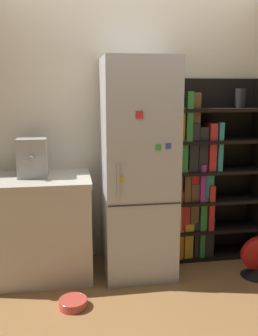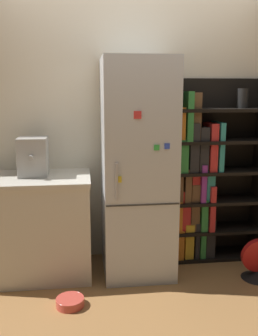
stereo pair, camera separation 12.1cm
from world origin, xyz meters
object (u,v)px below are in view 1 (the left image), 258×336
at_px(refrigerator, 137,169).
at_px(bookshelf, 203,178).
at_px(espresso_machine, 33,157).
at_px(pet_bowl, 73,303).
at_px(guitar, 258,258).

relative_size(refrigerator, bookshelf, 1.09).
relative_size(refrigerator, espresso_machine, 5.68).
xyz_separation_m(refrigerator, pet_bowl, (-0.60, -0.56, -0.91)).
bearing_deg(pet_bowl, bookshelf, 30.55).
relative_size(refrigerator, pet_bowl, 8.71).
relative_size(espresso_machine, guitar, 0.29).
bearing_deg(refrigerator, bookshelf, 15.87).
bearing_deg(guitar, refrigerator, 162.34).
distance_m(bookshelf, pet_bowl, 1.67).
distance_m(refrigerator, guitar, 1.33).
bearing_deg(guitar, bookshelf, 122.90).
bearing_deg(espresso_machine, refrigerator, -4.40).
height_order(refrigerator, espresso_machine, refrigerator).
bearing_deg(espresso_machine, bookshelf, 4.55).
relative_size(bookshelf, espresso_machine, 5.21).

